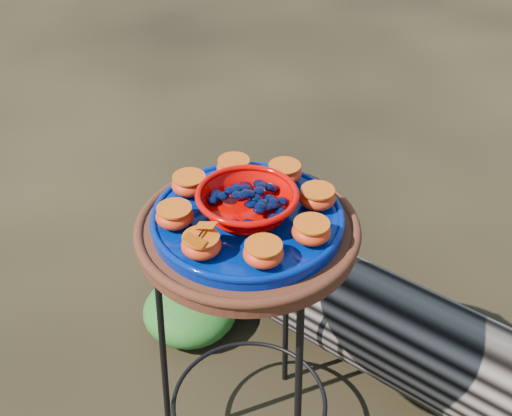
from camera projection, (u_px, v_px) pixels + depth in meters
The scene contains 17 objects.
plant_stand at pixel (249, 350), 1.56m from camera, with size 0.44×0.44×0.70m, color black, non-canonical shape.
terracotta_saucer at pixel (248, 232), 1.33m from camera, with size 0.46×0.46×0.04m, color #3B180D.
cobalt_plate at pixel (247, 220), 1.32m from camera, with size 0.39×0.39×0.03m, color #00074C.
red_bowl at pixel (247, 204), 1.29m from camera, with size 0.20×0.20×0.05m, color #C20200, non-canonical shape.
glass_gems at pixel (247, 188), 1.27m from camera, with size 0.15×0.15×0.03m, color black, non-canonical shape.
orange_half_0 at pixel (201, 245), 1.20m from camera, with size 0.08×0.08×0.04m, color #D5430D.
orange_half_1 at pixel (263, 253), 1.18m from camera, with size 0.08×0.08×0.04m, color #D5430D.
orange_half_2 at pixel (311, 231), 1.23m from camera, with size 0.08×0.08×0.04m, color #D5430D.
orange_half_3 at pixel (317, 198), 1.32m from camera, with size 0.08×0.08×0.04m, color #D5430D.
orange_half_4 at pixel (285, 173), 1.39m from camera, with size 0.08×0.08×0.04m, color #D5430D.
orange_half_5 at pixel (234, 168), 1.41m from camera, with size 0.08×0.08×0.04m, color #D5430D.
orange_half_6 at pixel (189, 184), 1.36m from camera, with size 0.08×0.08×0.04m, color #D5430D.
orange_half_7 at pixel (175, 216), 1.27m from camera, with size 0.08×0.08×0.04m, color #D5430D.
butterfly at pixel (201, 233), 1.18m from camera, with size 0.09×0.05×0.02m, color #BA4304, non-canonical shape.
driftwood_log at pixel (447, 357), 1.79m from camera, with size 1.62×0.42×0.30m, color black, non-canonical shape.
foliage_left at pixel (190, 309), 2.05m from camera, with size 0.30×0.30×0.15m, color #19541E.
foliage_back at pixel (276, 256), 2.23m from camera, with size 0.35×0.35×0.17m, color #19541E.
Camera 1 is at (0.51, -0.91, 1.56)m, focal length 45.00 mm.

